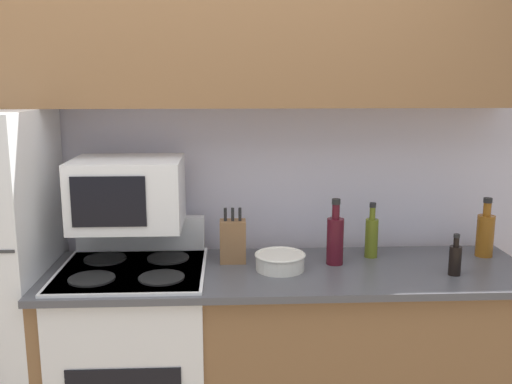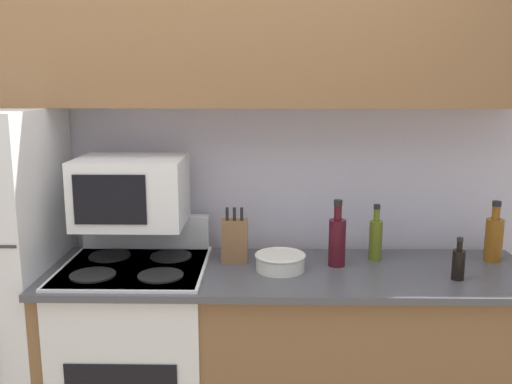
{
  "view_description": "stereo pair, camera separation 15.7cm",
  "coord_description": "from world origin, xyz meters",
  "views": [
    {
      "loc": [
        0.11,
        -2.1,
        1.73
      ],
      "look_at": [
        0.22,
        0.27,
        1.25
      ],
      "focal_mm": 40.0,
      "sensor_mm": 36.0,
      "label": 1
    },
    {
      "loc": [
        0.27,
        -2.1,
        1.73
      ],
      "look_at": [
        0.22,
        0.27,
        1.25
      ],
      "focal_mm": 40.0,
      "sensor_mm": 36.0,
      "label": 2
    }
  ],
  "objects": [
    {
      "name": "bottle_wine_red",
      "position": [
        0.58,
        0.34,
        1.02
      ],
      "size": [
        0.08,
        0.08,
        0.3
      ],
      "color": "#470F19",
      "rests_on": "lower_cabinets"
    },
    {
      "name": "wall_back",
      "position": [
        0.0,
        0.69,
        1.27
      ],
      "size": [
        8.0,
        0.05,
        2.55
      ],
      "color": "silver",
      "rests_on": "ground_plane"
    },
    {
      "name": "microwave",
      "position": [
        -0.34,
        0.39,
        1.23
      ],
      "size": [
        0.48,
        0.38,
        0.3
      ],
      "color": "white",
      "rests_on": "stove"
    },
    {
      "name": "bottle_soy_sauce",
      "position": [
        1.07,
        0.17,
        0.97
      ],
      "size": [
        0.05,
        0.05,
        0.18
      ],
      "color": "black",
      "rests_on": "lower_cabinets"
    },
    {
      "name": "bottle_olive_oil",
      "position": [
        0.77,
        0.44,
        1.0
      ],
      "size": [
        0.06,
        0.06,
        0.26
      ],
      "color": "#5B6619",
      "rests_on": "lower_cabinets"
    },
    {
      "name": "knife_block",
      "position": [
        0.12,
        0.39,
        1.0
      ],
      "size": [
        0.12,
        0.08,
        0.25
      ],
      "color": "brown",
      "rests_on": "lower_cabinets"
    },
    {
      "name": "stove",
      "position": [
        -0.32,
        0.29,
        0.47
      ],
      "size": [
        0.63,
        0.62,
        1.07
      ],
      "color": "white",
      "rests_on": "ground_plane"
    },
    {
      "name": "upper_cabinets",
      "position": [
        0.0,
        0.52,
        1.88
      ],
      "size": [
        2.87,
        0.3,
        0.56
      ],
      "color": "brown",
      "rests_on": "refrigerator"
    },
    {
      "name": "lower_cabinets",
      "position": [
        0.37,
        0.3,
        0.45
      ],
      "size": [
        2.12,
        0.63,
        0.9
      ],
      "color": "brown",
      "rests_on": "ground_plane"
    },
    {
      "name": "bowl",
      "position": [
        0.33,
        0.28,
        0.94
      ],
      "size": [
        0.22,
        0.22,
        0.07
      ],
      "color": "silver",
      "rests_on": "lower_cabinets"
    },
    {
      "name": "bottle_whiskey",
      "position": [
        1.31,
        0.43,
        1.01
      ],
      "size": [
        0.08,
        0.08,
        0.28
      ],
      "color": "brown",
      "rests_on": "lower_cabinets"
    }
  ]
}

